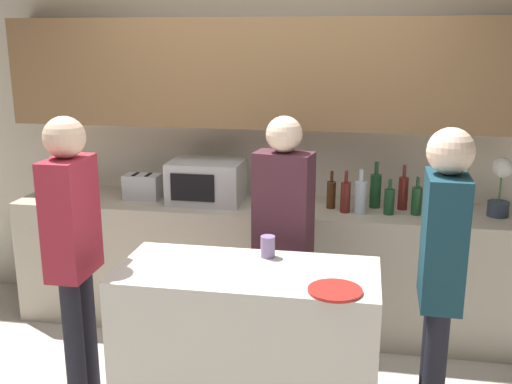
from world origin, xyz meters
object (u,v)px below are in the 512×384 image
at_px(plate_on_island, 335,290).
at_px(person_left, 73,241).
at_px(cup_0, 268,247).
at_px(bottle_3, 375,190).
at_px(person_center, 283,226).
at_px(person_right, 441,267).
at_px(bottle_5, 403,192).
at_px(bottle_6, 417,200).
at_px(potted_plant, 500,187).
at_px(bottle_2, 360,197).
at_px(microwave, 206,182).
at_px(bottle_1, 345,197).
at_px(bottle_0, 331,194).
at_px(toaster, 143,187).
at_px(bottle_4, 389,201).

bearing_deg(plate_on_island, person_left, 172.26).
height_order(cup_0, person_left, person_left).
relative_size(bottle_3, plate_on_island, 1.25).
distance_m(person_center, person_right, 1.04).
height_order(bottle_5, bottle_6, bottle_5).
relative_size(potted_plant, bottle_2, 1.29).
height_order(potted_plant, bottle_3, potted_plant).
height_order(microwave, cup_0, microwave).
distance_m(bottle_1, bottle_2, 0.10).
bearing_deg(bottle_0, cup_0, -105.86).
bearing_deg(bottle_2, toaster, 176.34).
height_order(bottle_4, person_center, person_center).
bearing_deg(bottle_4, person_right, -79.60).
bearing_deg(bottle_0, person_right, -63.78).
bearing_deg(bottle_5, bottle_1, -159.78).
relative_size(bottle_4, person_center, 0.15).
relative_size(toaster, bottle_0, 0.98).
height_order(bottle_2, bottle_3, bottle_3).
height_order(potted_plant, person_center, person_center).
bearing_deg(toaster, person_right, -31.77).
relative_size(bottle_2, person_center, 0.19).
xyz_separation_m(bottle_5, plate_on_island, (-0.38, -1.46, -0.12)).
bearing_deg(person_right, bottle_2, 20.96).
xyz_separation_m(microwave, person_left, (-0.42, -1.21, -0.06)).
bearing_deg(bottle_1, bottle_5, 20.22).
height_order(potted_plant, person_left, person_left).
xyz_separation_m(person_center, person_right, (0.85, -0.59, 0.03)).
distance_m(potted_plant, cup_0, 1.72).
height_order(potted_plant, bottle_6, potted_plant).
height_order(toaster, cup_0, toaster).
height_order(bottle_6, person_left, person_left).
height_order(bottle_6, person_right, person_right).
bearing_deg(bottle_0, plate_on_island, -85.77).
bearing_deg(person_right, bottle_0, 27.63).
xyz_separation_m(bottle_4, person_center, (-0.64, -0.55, -0.04)).
bearing_deg(bottle_6, microwave, 177.66).
xyz_separation_m(toaster, bottle_4, (1.77, -0.09, 0.00)).
distance_m(plate_on_island, person_center, 0.85).
bearing_deg(bottle_1, person_center, -122.75).
height_order(bottle_2, plate_on_island, bottle_2).
relative_size(person_left, person_center, 1.03).
height_order(microwave, bottle_1, microwave).
relative_size(bottle_0, bottle_3, 0.82).
bearing_deg(bottle_1, plate_on_island, -89.86).
bearing_deg(person_right, bottle_3, 14.43).
bearing_deg(bottle_1, toaster, 176.48).
bearing_deg(bottle_4, cup_0, -126.32).
height_order(plate_on_island, person_left, person_left).
bearing_deg(plate_on_island, person_right, 20.10).
relative_size(toaster, person_center, 0.16).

